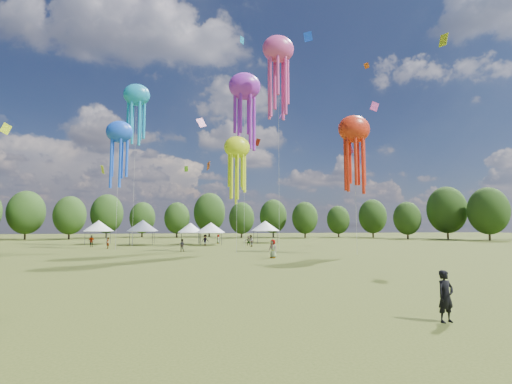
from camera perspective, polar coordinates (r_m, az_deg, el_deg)
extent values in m
plane|color=#384416|center=(13.67, -1.48, -19.51)|extent=(300.00, 300.00, 0.00)
imported|color=black|center=(14.89, 27.49, -14.22)|extent=(0.72, 0.54, 1.79)
imported|color=gray|center=(49.18, -11.50, -8.15)|extent=(0.89, 0.75, 1.61)
imported|color=gray|center=(70.14, -5.93, -7.31)|extent=(0.55, 0.83, 1.68)
imported|color=gray|center=(59.01, -0.83, -7.64)|extent=(0.95, 1.08, 1.85)
imported|color=gray|center=(63.05, -7.94, -7.44)|extent=(1.34, 0.98, 1.85)
imported|color=gray|center=(63.68, -24.30, -7.02)|extent=(1.16, 0.82, 1.83)
imported|color=gray|center=(63.21, -1.16, -7.60)|extent=(1.52, 0.64, 1.59)
imported|color=gray|center=(58.31, -22.14, -7.38)|extent=(0.42, 0.61, 1.65)
imported|color=gray|center=(38.64, 2.66, -8.83)|extent=(1.10, 1.10, 1.92)
cylinder|color=#47474C|center=(71.76, -25.15, -6.55)|extent=(0.08, 0.08, 2.28)
cylinder|color=#47474C|center=(75.29, -24.47, -6.50)|extent=(0.08, 0.08, 2.28)
cylinder|color=#47474C|center=(70.97, -22.30, -6.68)|extent=(0.08, 0.08, 2.28)
cylinder|color=#47474C|center=(74.53, -21.74, -6.61)|extent=(0.08, 0.08, 2.28)
cube|color=white|center=(73.09, -23.38, -5.65)|extent=(4.03, 4.03, 0.10)
cone|color=white|center=(73.08, -23.35, -4.85)|extent=(5.24, 5.24, 1.96)
cylinder|color=#47474C|center=(65.94, -19.13, -6.91)|extent=(0.08, 0.08, 2.30)
cylinder|color=#47474C|center=(69.65, -18.68, -6.82)|extent=(0.08, 0.08, 2.30)
cylinder|color=#47474C|center=(65.51, -15.86, -7.01)|extent=(0.08, 0.08, 2.30)
cylinder|color=#47474C|center=(69.25, -15.59, -6.91)|extent=(0.08, 0.08, 2.30)
cube|color=white|center=(67.53, -17.29, -5.90)|extent=(4.15, 4.15, 0.10)
cone|color=white|center=(67.53, -17.26, -5.02)|extent=(5.39, 5.39, 1.97)
cylinder|color=#47474C|center=(66.48, -11.59, -7.19)|extent=(0.08, 0.08, 2.04)
cylinder|color=#47474C|center=(69.61, -11.55, -7.10)|extent=(0.08, 0.08, 2.04)
cylinder|color=#47474C|center=(66.52, -8.86, -7.23)|extent=(0.08, 0.08, 2.04)
cylinder|color=#47474C|center=(69.65, -8.95, -7.14)|extent=(0.08, 0.08, 2.04)
cube|color=white|center=(68.02, -10.22, -6.26)|extent=(3.54, 3.54, 0.10)
cone|color=white|center=(68.01, -10.21, -5.48)|extent=(4.60, 4.60, 1.75)
cylinder|color=#47474C|center=(63.12, -8.60, -7.33)|extent=(0.08, 0.08, 2.06)
cylinder|color=#47474C|center=(66.64, -8.72, -7.22)|extent=(0.08, 0.08, 2.06)
cylinder|color=#47474C|center=(63.37, -5.39, -7.36)|extent=(0.08, 0.08, 2.06)
cylinder|color=#47474C|center=(66.87, -5.68, -7.25)|extent=(0.08, 0.08, 2.06)
cube|color=white|center=(64.95, -7.08, -6.34)|extent=(3.92, 3.92, 0.10)
cone|color=white|center=(64.94, -7.07, -5.52)|extent=(5.10, 5.10, 1.77)
cylinder|color=#47474C|center=(70.26, 0.22, -7.09)|extent=(0.08, 0.08, 2.28)
cylinder|color=#47474C|center=(74.10, -0.37, -6.99)|extent=(0.08, 0.08, 2.28)
cylinder|color=#47474C|center=(71.11, 3.34, -7.06)|extent=(0.08, 0.08, 2.28)
cylinder|color=#47474C|center=(74.92, 2.60, -6.97)|extent=(0.08, 0.08, 2.28)
cube|color=white|center=(72.54, 1.44, -6.09)|extent=(4.32, 4.32, 0.10)
cone|color=white|center=(72.54, 1.44, -5.28)|extent=(5.61, 5.61, 1.96)
ellipsoid|color=blue|center=(57.08, -20.53, 8.78)|extent=(3.77, 2.64, 3.20)
cylinder|color=beige|center=(55.69, -20.81, 0.31)|extent=(0.03, 0.03, 16.90)
ellipsoid|color=purple|center=(62.22, -1.79, 16.15)|extent=(5.25, 3.68, 4.47)
cylinder|color=beige|center=(58.72, -1.82, 4.22)|extent=(0.03, 0.03, 26.09)
ellipsoid|color=red|center=(46.14, 15.05, 9.46)|extent=(3.92, 2.75, 3.33)
cylinder|color=beige|center=(44.85, 15.28, 0.18)|extent=(0.03, 0.03, 14.96)
ellipsoid|color=#1691BF|center=(64.70, -18.12, 14.20)|extent=(4.23, 2.96, 3.60)
cylinder|color=beige|center=(61.76, -18.45, 3.34)|extent=(0.03, 0.03, 24.64)
ellipsoid|color=#D8F018|center=(46.83, -2.98, 6.98)|extent=(3.34, 2.33, 2.84)
cylinder|color=beige|center=(45.88, -3.02, -1.16)|extent=(0.03, 0.03, 13.30)
ellipsoid|color=#D73F8C|center=(59.42, 3.49, 21.37)|extent=(4.83, 3.38, 4.11)
cylinder|color=beige|center=(54.37, 3.57, 7.09)|extent=(0.03, 0.03, 30.00)
cube|color=#1691BF|center=(60.42, -2.20, 22.61)|extent=(0.74, 0.55, 1.10)
cube|color=#D73F8C|center=(77.19, -8.55, 10.64)|extent=(2.22, 0.87, 2.38)
cube|color=purple|center=(78.54, 3.80, 11.68)|extent=(0.49, 0.65, 0.79)
cube|color=#FC610F|center=(58.51, -7.45, 4.08)|extent=(0.49, 1.25, 1.46)
cube|color=#D8F018|center=(54.28, 27.21, 20.33)|extent=(0.39, 1.41, 1.72)
cube|color=#D73F8C|center=(59.03, 18.00, 12.57)|extent=(1.52, 0.29, 1.69)
cube|color=#D8F018|center=(89.82, -22.82, 3.25)|extent=(1.06, 1.88, 2.12)
cube|color=blue|center=(70.99, 8.12, 22.87)|extent=(1.46, 0.84, 2.01)
cube|color=#D73F8C|center=(81.48, 14.51, 6.44)|extent=(0.73, 1.75, 2.16)
cube|color=red|center=(88.82, 0.24, 7.77)|extent=(1.30, 1.42, 2.11)
cube|color=#FC610F|center=(61.34, 16.88, 18.35)|extent=(0.75, 0.51, 1.03)
cube|color=#D8F018|center=(74.90, -34.46, 8.14)|extent=(1.43, 1.23, 2.06)
cube|color=#8DEF27|center=(68.21, -10.83, 3.57)|extent=(0.73, 0.58, 1.03)
cylinder|color=#38281C|center=(105.83, -32.35, -5.36)|extent=(0.44, 0.44, 3.41)
ellipsoid|color=#254015|center=(105.87, -32.22, -2.71)|extent=(8.53, 8.53, 10.66)
cylinder|color=#38281C|center=(102.14, -27.16, -5.72)|extent=(0.44, 0.44, 3.07)
ellipsoid|color=#254015|center=(102.16, -27.06, -3.26)|extent=(7.66, 7.66, 9.58)
cylinder|color=#38281C|center=(108.54, -22.31, -5.75)|extent=(0.44, 0.44, 3.43)
ellipsoid|color=#254015|center=(108.57, -22.22, -3.15)|extent=(8.58, 8.58, 10.73)
cylinder|color=#38281C|center=(112.75, -17.36, -6.00)|extent=(0.44, 0.44, 2.95)
ellipsoid|color=#254015|center=(112.76, -17.30, -3.85)|extent=(7.37, 7.37, 9.21)
cylinder|color=#38281C|center=(108.17, -12.26, -6.17)|extent=(0.44, 0.44, 2.89)
ellipsoid|color=#254015|center=(108.18, -12.22, -3.97)|extent=(7.23, 7.23, 9.04)
cylinder|color=#38281C|center=(112.79, -7.29, -5.97)|extent=(0.44, 0.44, 3.84)
ellipsoid|color=#254015|center=(112.85, -7.26, -3.17)|extent=(9.60, 9.60, 11.99)
cylinder|color=#38281C|center=(102.68, -2.27, -6.36)|extent=(0.44, 0.44, 2.84)
ellipsoid|color=#254015|center=(102.69, -2.26, -4.07)|extent=(7.11, 7.11, 8.89)
cylinder|color=#38281C|center=(107.10, 2.71, -6.22)|extent=(0.44, 0.44, 3.16)
ellipsoid|color=#254015|center=(107.12, 2.70, -3.79)|extent=(7.91, 7.91, 9.88)
cylinder|color=#38281C|center=(103.72, 7.66, -6.29)|extent=(0.44, 0.44, 2.88)
ellipsoid|color=#254015|center=(103.72, 7.64, -4.00)|extent=(7.21, 7.21, 9.01)
cylinder|color=#38281C|center=(109.43, 12.75, -6.22)|extent=(0.44, 0.44, 2.63)
ellipsoid|color=#254015|center=(109.42, 12.71, -4.24)|extent=(6.57, 6.57, 8.22)
cylinder|color=#38281C|center=(110.22, 17.80, -5.96)|extent=(0.44, 0.44, 3.13)
ellipsoid|color=#254015|center=(110.24, 17.73, -3.63)|extent=(7.81, 7.81, 9.77)
cylinder|color=#38281C|center=(101.60, 22.60, -6.00)|extent=(0.44, 0.44, 2.72)
ellipsoid|color=#254015|center=(101.60, 22.52, -3.80)|extent=(6.80, 6.80, 8.50)
cylinder|color=#38281C|center=(104.72, 27.74, -5.47)|extent=(0.44, 0.44, 3.81)
ellipsoid|color=#254015|center=(104.79, 27.61, -2.48)|extent=(9.52, 9.52, 11.90)
cylinder|color=#38281C|center=(100.19, 32.63, -5.37)|extent=(0.44, 0.44, 3.51)
ellipsoid|color=#254015|center=(100.23, 32.49, -2.49)|extent=(8.78, 8.78, 10.97)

